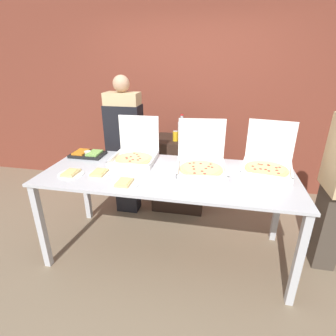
{
  "coord_description": "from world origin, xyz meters",
  "views": [
    {
      "loc": [
        0.44,
        -2.19,
        1.9
      ],
      "look_at": [
        0.0,
        0.0,
        0.96
      ],
      "focal_mm": 28.0,
      "sensor_mm": 36.0,
      "label": 1
    }
  ],
  "objects_px": {
    "pizza_box_near_right": "(201,162)",
    "soda_bottle": "(182,128)",
    "pizza_box_far_left": "(267,162)",
    "soda_can_colored": "(175,136)",
    "pizza_box_near_left": "(135,153)",
    "soda_can_silver": "(194,137)",
    "veggie_tray": "(88,154)",
    "person_server_vest": "(125,140)",
    "paper_plate_front_right": "(99,173)",
    "paper_plate_front_left": "(71,173)",
    "paper_plate_front_center": "(124,183)"
  },
  "relations": [
    {
      "from": "paper_plate_front_center",
      "to": "soda_can_colored",
      "type": "bearing_deg",
      "value": 78.91
    },
    {
      "from": "paper_plate_front_center",
      "to": "soda_can_silver",
      "type": "xyz_separation_m",
      "value": [
        0.47,
        1.18,
        0.09
      ]
    },
    {
      "from": "pizza_box_near_left",
      "to": "veggie_tray",
      "type": "distance_m",
      "value": 0.55
    },
    {
      "from": "pizza_box_near_right",
      "to": "soda_can_colored",
      "type": "xyz_separation_m",
      "value": [
        -0.38,
        0.74,
        0.03
      ]
    },
    {
      "from": "soda_can_silver",
      "to": "soda_can_colored",
      "type": "relative_size",
      "value": 1.0
    },
    {
      "from": "paper_plate_front_center",
      "to": "veggie_tray",
      "type": "distance_m",
      "value": 0.87
    },
    {
      "from": "pizza_box_near_right",
      "to": "paper_plate_front_left",
      "type": "bearing_deg",
      "value": -169.64
    },
    {
      "from": "pizza_box_near_left",
      "to": "person_server_vest",
      "type": "relative_size",
      "value": 0.27
    },
    {
      "from": "pizza_box_near_right",
      "to": "soda_bottle",
      "type": "relative_size",
      "value": 1.72
    },
    {
      "from": "pizza_box_near_right",
      "to": "soda_bottle",
      "type": "height_order",
      "value": "pizza_box_near_right"
    },
    {
      "from": "paper_plate_front_left",
      "to": "soda_bottle",
      "type": "bearing_deg",
      "value": 55.29
    },
    {
      "from": "paper_plate_front_left",
      "to": "soda_can_colored",
      "type": "height_order",
      "value": "soda_can_colored"
    },
    {
      "from": "soda_can_silver",
      "to": "soda_can_colored",
      "type": "bearing_deg",
      "value": 177.3
    },
    {
      "from": "soda_bottle",
      "to": "soda_can_silver",
      "type": "relative_size",
      "value": 2.45
    },
    {
      "from": "pizza_box_far_left",
      "to": "paper_plate_front_center",
      "type": "distance_m",
      "value": 1.35
    },
    {
      "from": "paper_plate_front_center",
      "to": "pizza_box_near_left",
      "type": "bearing_deg",
      "value": 98.45
    },
    {
      "from": "pizza_box_far_left",
      "to": "veggie_tray",
      "type": "xyz_separation_m",
      "value": [
        -1.86,
        0.02,
        -0.06
      ]
    },
    {
      "from": "pizza_box_near_left",
      "to": "paper_plate_front_right",
      "type": "height_order",
      "value": "pizza_box_near_left"
    },
    {
      "from": "pizza_box_near_right",
      "to": "paper_plate_front_center",
      "type": "relative_size",
      "value": 2.05
    },
    {
      "from": "pizza_box_near_left",
      "to": "paper_plate_front_left",
      "type": "distance_m",
      "value": 0.67
    },
    {
      "from": "paper_plate_front_center",
      "to": "soda_bottle",
      "type": "xyz_separation_m",
      "value": [
        0.29,
        1.32,
        0.16
      ]
    },
    {
      "from": "pizza_box_near_right",
      "to": "soda_can_silver",
      "type": "xyz_separation_m",
      "value": [
        -0.15,
        0.73,
        0.03
      ]
    },
    {
      "from": "pizza_box_far_left",
      "to": "soda_bottle",
      "type": "distance_m",
      "value": 1.2
    },
    {
      "from": "soda_bottle",
      "to": "soda_can_silver",
      "type": "xyz_separation_m",
      "value": [
        0.18,
        -0.14,
        -0.07
      ]
    },
    {
      "from": "pizza_box_near_right",
      "to": "veggie_tray",
      "type": "relative_size",
      "value": 1.47
    },
    {
      "from": "pizza_box_far_left",
      "to": "soda_bottle",
      "type": "xyz_separation_m",
      "value": [
        -0.94,
        0.75,
        0.1
      ]
    },
    {
      "from": "paper_plate_front_center",
      "to": "paper_plate_front_right",
      "type": "distance_m",
      "value": 0.34
    },
    {
      "from": "pizza_box_far_left",
      "to": "soda_can_colored",
      "type": "xyz_separation_m",
      "value": [
        -0.99,
        0.62,
        0.03
      ]
    },
    {
      "from": "paper_plate_front_right",
      "to": "soda_bottle",
      "type": "distance_m",
      "value": 1.31
    },
    {
      "from": "paper_plate_front_right",
      "to": "veggie_tray",
      "type": "height_order",
      "value": "veggie_tray"
    },
    {
      "from": "paper_plate_front_left",
      "to": "soda_can_silver",
      "type": "distance_m",
      "value": 1.49
    },
    {
      "from": "pizza_box_near_left",
      "to": "soda_can_silver",
      "type": "height_order",
      "value": "pizza_box_near_left"
    },
    {
      "from": "paper_plate_front_left",
      "to": "soda_can_colored",
      "type": "relative_size",
      "value": 1.93
    },
    {
      "from": "pizza_box_far_left",
      "to": "person_server_vest",
      "type": "xyz_separation_m",
      "value": [
        -1.6,
        0.47,
        -0.01
      ]
    },
    {
      "from": "person_server_vest",
      "to": "paper_plate_front_left",
      "type": "bearing_deg",
      "value": 78.83
    },
    {
      "from": "soda_can_colored",
      "to": "person_server_vest",
      "type": "distance_m",
      "value": 0.62
    },
    {
      "from": "paper_plate_front_center",
      "to": "person_server_vest",
      "type": "height_order",
      "value": "person_server_vest"
    },
    {
      "from": "pizza_box_near_left",
      "to": "soda_can_silver",
      "type": "bearing_deg",
      "value": 45.74
    },
    {
      "from": "pizza_box_near_left",
      "to": "pizza_box_near_right",
      "type": "height_order",
      "value": "pizza_box_near_right"
    },
    {
      "from": "pizza_box_near_left",
      "to": "veggie_tray",
      "type": "bearing_deg",
      "value": 177.38
    },
    {
      "from": "pizza_box_near_right",
      "to": "veggie_tray",
      "type": "distance_m",
      "value": 1.26
    },
    {
      "from": "soda_bottle",
      "to": "pizza_box_near_right",
      "type": "bearing_deg",
      "value": -69.57
    },
    {
      "from": "pizza_box_far_left",
      "to": "paper_plate_front_right",
      "type": "relative_size",
      "value": 2.62
    },
    {
      "from": "pizza_box_far_left",
      "to": "soda_can_colored",
      "type": "distance_m",
      "value": 1.17
    },
    {
      "from": "paper_plate_front_left",
      "to": "paper_plate_front_right",
      "type": "distance_m",
      "value": 0.26
    },
    {
      "from": "veggie_tray",
      "to": "soda_bottle",
      "type": "bearing_deg",
      "value": 38.17
    },
    {
      "from": "person_server_vest",
      "to": "soda_can_colored",
      "type": "bearing_deg",
      "value": -165.7
    },
    {
      "from": "pizza_box_near_right",
      "to": "person_server_vest",
      "type": "relative_size",
      "value": 0.3
    },
    {
      "from": "paper_plate_front_center",
      "to": "soda_can_silver",
      "type": "bearing_deg",
      "value": 68.41
    },
    {
      "from": "paper_plate_front_left",
      "to": "soda_bottle",
      "type": "xyz_separation_m",
      "value": [
        0.84,
        1.22,
        0.16
      ]
    }
  ]
}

